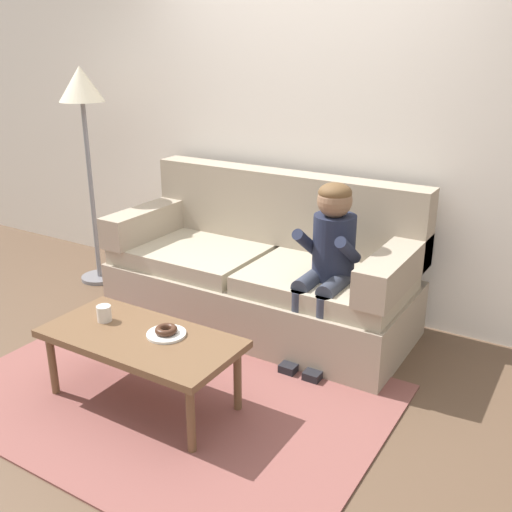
% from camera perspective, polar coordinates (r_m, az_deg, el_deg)
% --- Properties ---
extents(ground, '(10.00, 10.00, 0.00)m').
position_cam_1_polar(ground, '(3.58, -5.78, -11.55)').
color(ground, brown).
extents(wall_back, '(8.00, 0.10, 2.80)m').
position_cam_1_polar(wall_back, '(4.27, 5.19, 13.67)').
color(wall_back, silver).
rests_on(wall_back, ground).
extents(area_rug, '(2.34, 1.65, 0.01)m').
position_cam_1_polar(area_rug, '(3.42, -8.36, -13.29)').
color(area_rug, brown).
rests_on(area_rug, ground).
extents(couch, '(2.09, 0.90, 1.02)m').
position_cam_1_polar(couch, '(4.08, 0.71, -1.67)').
color(couch, tan).
rests_on(couch, ground).
extents(coffee_table, '(1.08, 0.53, 0.41)m').
position_cam_1_polar(coffee_table, '(3.21, -11.15, -8.25)').
color(coffee_table, brown).
rests_on(coffee_table, ground).
extents(person_child, '(0.34, 0.58, 1.10)m').
position_cam_1_polar(person_child, '(3.54, 7.03, 0.09)').
color(person_child, '#1E2338').
rests_on(person_child, ground).
extents(plate, '(0.21, 0.21, 0.01)m').
position_cam_1_polar(plate, '(3.17, -8.70, -7.51)').
color(plate, white).
rests_on(plate, coffee_table).
extents(donut, '(0.15, 0.15, 0.04)m').
position_cam_1_polar(donut, '(3.15, -8.73, -7.10)').
color(donut, '#422619').
rests_on(donut, plate).
extents(mug, '(0.08, 0.08, 0.09)m').
position_cam_1_polar(mug, '(3.37, -14.55, -5.42)').
color(mug, silver).
rests_on(mug, coffee_table).
extents(toy_controller, '(0.23, 0.09, 0.05)m').
position_cam_1_polar(toy_controller, '(4.00, -14.68, -8.15)').
color(toy_controller, blue).
rests_on(toy_controller, ground).
extents(floor_lamp, '(0.34, 0.34, 1.71)m').
position_cam_1_polar(floor_lamp, '(4.76, -16.47, 13.77)').
color(floor_lamp, slate).
rests_on(floor_lamp, ground).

